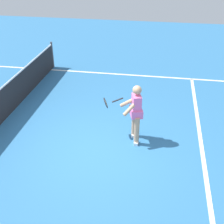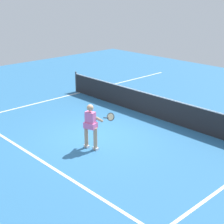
{
  "view_description": "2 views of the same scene",
  "coord_description": "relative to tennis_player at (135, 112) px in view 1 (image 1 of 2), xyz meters",
  "views": [
    {
      "loc": [
        -5.9,
        -1.36,
        4.55
      ],
      "look_at": [
        0.47,
        -0.27,
        0.84
      ],
      "focal_mm": 48.32,
      "sensor_mm": 36.0,
      "label": 1
    },
    {
      "loc": [
        8.61,
        -7.48,
        5.02
      ],
      "look_at": [
        0.59,
        0.09,
        1.07
      ],
      "focal_mm": 55.0,
      "sensor_mm": 36.0,
      "label": 2
    }
  ],
  "objects": [
    {
      "name": "sideline_right_marking",
      "position": [
        4.28,
        0.82,
        -0.84
      ],
      "size": [
        0.1,
        19.2,
        0.01
      ],
      "primitive_type": "cube",
      "color": "white",
      "rests_on": "ground"
    },
    {
      "name": "tennis_player",
      "position": [
        0.0,
        0.0,
        0.0
      ],
      "size": [
        0.65,
        1.08,
        1.55
      ],
      "color": "tan",
      "rests_on": "ground"
    },
    {
      "name": "service_line_marking",
      "position": [
        -0.57,
        -1.73,
        -0.84
      ],
      "size": [
        9.72,
        0.1,
        0.01
      ],
      "primitive_type": "cube",
      "color": "white",
      "rests_on": "ground"
    },
    {
      "name": "ground_plane",
      "position": [
        -0.57,
        0.82,
        -0.85
      ],
      "size": [
        27.56,
        27.56,
        0.0
      ],
      "primitive_type": "plane",
      "color": "teal"
    }
  ]
}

